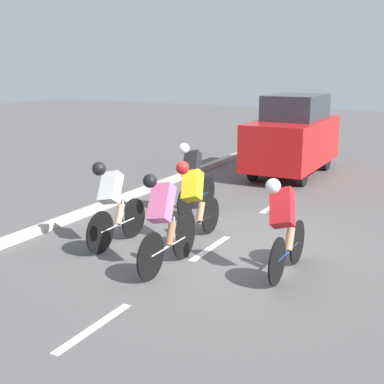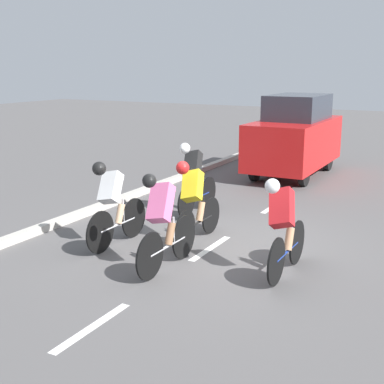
# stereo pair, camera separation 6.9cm
# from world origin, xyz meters

# --- Properties ---
(ground_plane) EXTENTS (60.00, 60.00, 0.00)m
(ground_plane) POSITION_xyz_m (0.00, 0.00, 0.00)
(ground_plane) COLOR #565454
(lane_stripe_near) EXTENTS (0.12, 1.40, 0.01)m
(lane_stripe_near) POSITION_xyz_m (0.00, 3.42, 0.00)
(lane_stripe_near) COLOR white
(lane_stripe_near) RESTS_ON ground
(lane_stripe_mid) EXTENTS (0.12, 1.40, 0.01)m
(lane_stripe_mid) POSITION_xyz_m (0.00, 0.22, 0.00)
(lane_stripe_mid) COLOR white
(lane_stripe_mid) RESTS_ON ground
(lane_stripe_far) EXTENTS (0.12, 1.40, 0.01)m
(lane_stripe_far) POSITION_xyz_m (0.00, -2.98, 0.00)
(lane_stripe_far) COLOR white
(lane_stripe_far) RESTS_ON ground
(curb) EXTENTS (0.20, 25.31, 0.14)m
(curb) POSITION_xyz_m (3.20, 0.22, 0.07)
(curb) COLOR #B7B2A8
(curb) RESTS_ON ground
(cyclist_white) EXTENTS (0.42, 1.70, 1.51)m
(cyclist_white) POSITION_xyz_m (1.54, 0.88, 0.79)
(cyclist_white) COLOR black
(cyclist_white) RESTS_ON ground
(cyclist_black) EXTENTS (0.44, 1.68, 1.52)m
(cyclist_black) POSITION_xyz_m (1.28, -1.60, 0.80)
(cyclist_black) COLOR black
(cyclist_black) RESTS_ON ground
(cyclist_pink) EXTENTS (0.42, 1.72, 1.53)m
(cyclist_pink) POSITION_xyz_m (0.21, 1.42, 0.79)
(cyclist_pink) COLOR black
(cyclist_pink) RESTS_ON ground
(cyclist_red) EXTENTS (0.47, 1.66, 1.50)m
(cyclist_red) POSITION_xyz_m (-1.46, 0.77, 0.79)
(cyclist_red) COLOR black
(cyclist_red) RESTS_ON ground
(cyclist_yellow) EXTENTS (0.45, 1.67, 1.48)m
(cyclist_yellow) POSITION_xyz_m (0.42, 0.02, 0.78)
(cyclist_yellow) COLOR black
(cyclist_yellow) RESTS_ON ground
(support_car) EXTENTS (1.70, 3.91, 2.25)m
(support_car) POSITION_xyz_m (0.67, -6.48, 1.12)
(support_car) COLOR black
(support_car) RESTS_ON ground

